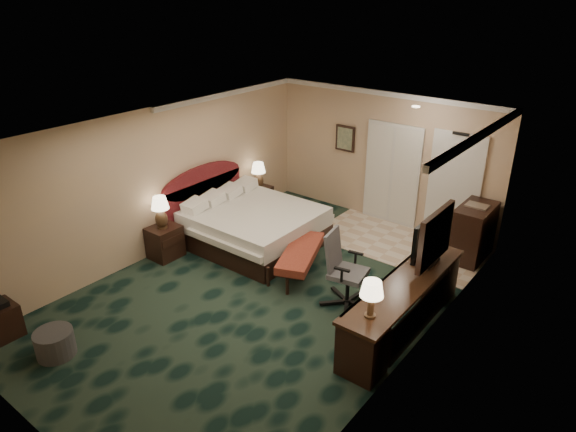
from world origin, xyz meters
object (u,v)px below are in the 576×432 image
Objects in this scene: bed_bench at (301,262)px; lamp_far at (258,175)px; minibar at (473,233)px; nightstand_far at (259,199)px; bed at (255,227)px; tv at (428,241)px; side_table at (0,322)px; nightstand_near at (165,242)px; lamp_near at (161,212)px; ottoman at (55,343)px; desk at (403,306)px; desk_chair at (349,270)px.

lamp_far is at bearing 123.66° from bed_bench.
minibar is at bearing 27.06° from bed_bench.
lamp_far is (0.03, -0.03, 0.56)m from nightstand_far.
lamp_far reaches higher than minibar.
tv is at bearing -0.94° from bed.
minibar is at bearing 55.22° from side_table.
nightstand_near is (-0.95, -1.40, -0.05)m from bed.
lamp_near is 0.63× the size of tv.
ottoman is at bearing -70.19° from nightstand_near.
tv reaches higher than nightstand_near.
desk is (4.44, -1.98, 0.13)m from nightstand_far.
ottoman is 0.18× the size of desk.
nightstand_far is at bearing 140.76° from desk_chair.
bed_bench is at bearing -131.17° from minibar.
minibar is (3.47, 2.00, 0.16)m from bed.
nightstand_near reaches higher than side_table.
lamp_near is at bearing -90.18° from lamp_far.
side_table is (0.00, -2.95, -0.65)m from lamp_near.
desk_chair is (3.45, 3.71, 0.36)m from side_table.
bed_bench is (1.38, -0.39, -0.11)m from bed.
lamp_far is at bearing 100.31° from ottoman.
nightstand_far is at bearing -170.37° from minibar.
nightstand_near is 0.59× the size of minibar.
bed is at bearing -150.01° from minibar.
desk is at bearing -11.97° from bed.
tv reaches higher than desk.
minibar is at bearing 60.60° from ottoman.
bed is 2.59m from desk_chair.
ottoman is at bearing -135.97° from desk_chair.
nightstand_near is 1.16× the size of ottoman.
minibar is (4.41, 0.78, -0.33)m from lamp_far.
nightstand_near is 1.08× the size of nightstand_far.
desk_chair is at bearing -28.59° from lamp_far.
tv is at bearing -90.57° from minibar.
desk reaches higher than nightstand_far.
nightstand_far is 0.58× the size of tv.
lamp_near is 0.49× the size of desk_chair.
lamp_near is at bearing -161.43° from tv.
bed is 3.54m from desk.
bed is 3.73× the size of lamp_near.
desk is 1.03m from tv.
lamp_far is 4.59m from tv.
bed_bench is at bearing -34.79° from nightstand_far.
ottoman is at bearing 14.59° from side_table.
lamp_far is (0.01, 2.63, -0.06)m from lamp_near.
lamp_near is 0.41× the size of bed_bench.
tv is at bearing -16.17° from lamp_far.
tv is (-0.02, 0.68, 0.77)m from desk.
minibar reaches higher than nightstand_near.
bed is at bearing 77.67° from side_table.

